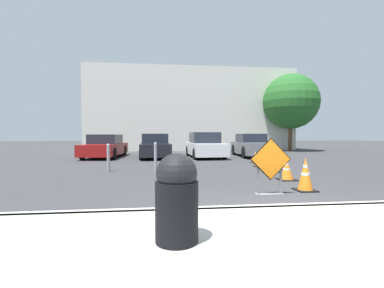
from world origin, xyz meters
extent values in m
plane|color=#333335|center=(0.00, 10.00, 0.00)|extent=(96.00, 96.00, 0.00)
cube|color=#ADAAA3|center=(0.00, -1.53, 0.07)|extent=(30.60, 3.07, 0.14)
cube|color=#ADAAA3|center=(0.00, 0.00, 0.07)|extent=(30.60, 0.20, 0.14)
cube|color=black|center=(0.56, 1.33, 0.81)|extent=(0.95, 0.02, 0.95)
cube|color=orange|center=(0.56, 1.31, 0.81)|extent=(0.90, 0.02, 0.90)
cube|color=slate|center=(0.56, 1.37, 0.01)|extent=(0.66, 0.20, 0.02)
cube|color=slate|center=(0.29, 1.37, 0.41)|extent=(0.04, 0.04, 0.81)
cube|color=slate|center=(0.83, 1.37, 0.41)|extent=(0.04, 0.04, 0.81)
cube|color=black|center=(1.60, 1.66, 0.01)|extent=(0.47, 0.47, 0.03)
cone|color=orange|center=(1.60, 1.66, 0.42)|extent=(0.35, 0.35, 0.78)
cylinder|color=white|center=(1.60, 1.66, 0.59)|extent=(0.11, 0.11, 0.07)
cylinder|color=white|center=(1.60, 1.66, 0.41)|extent=(0.19, 0.19, 0.07)
cube|color=black|center=(1.86, 3.15, 0.01)|extent=(0.52, 0.52, 0.03)
cone|color=orange|center=(1.86, 3.15, 0.34)|extent=(0.39, 0.39, 0.62)
cylinder|color=white|center=(1.86, 3.15, 0.48)|extent=(0.12, 0.12, 0.06)
cylinder|color=white|center=(1.86, 3.15, 0.33)|extent=(0.21, 0.21, 0.06)
cube|color=black|center=(2.09, 4.76, 0.01)|extent=(0.42, 0.42, 0.03)
cone|color=orange|center=(2.09, 4.76, 0.32)|extent=(0.31, 0.31, 0.58)
cylinder|color=white|center=(2.09, 4.76, 0.45)|extent=(0.10, 0.10, 0.05)
cylinder|color=white|center=(2.09, 4.76, 0.31)|extent=(0.18, 0.18, 0.05)
cube|color=black|center=(2.25, 6.38, 0.01)|extent=(0.45, 0.45, 0.03)
cone|color=orange|center=(2.25, 6.38, 0.41)|extent=(0.33, 0.33, 0.76)
cylinder|color=white|center=(2.25, 6.38, 0.57)|extent=(0.11, 0.11, 0.07)
cylinder|color=white|center=(2.25, 6.38, 0.39)|extent=(0.19, 0.19, 0.07)
cube|color=black|center=(2.61, 7.88, 0.01)|extent=(0.44, 0.44, 0.03)
cone|color=orange|center=(2.61, 7.88, 0.31)|extent=(0.32, 0.32, 0.57)
cylinder|color=white|center=(2.61, 7.88, 0.44)|extent=(0.10, 0.10, 0.05)
cylinder|color=white|center=(2.61, 7.88, 0.30)|extent=(0.18, 0.18, 0.05)
cube|color=maroon|center=(-5.41, 11.95, 0.51)|extent=(2.10, 4.78, 0.65)
cube|color=#1E232D|center=(-5.41, 12.06, 1.12)|extent=(1.74, 2.24, 0.56)
cylinder|color=black|center=(-4.64, 10.45, 0.33)|extent=(0.23, 0.67, 0.66)
cylinder|color=black|center=(-6.34, 10.54, 0.33)|extent=(0.23, 0.67, 0.66)
cylinder|color=black|center=(-4.49, 13.36, 0.33)|extent=(0.23, 0.67, 0.66)
cylinder|color=black|center=(-6.19, 13.44, 0.33)|extent=(0.23, 0.67, 0.66)
cube|color=black|center=(-2.38, 11.44, 0.53)|extent=(1.94, 4.51, 0.69)
cube|color=#1E232D|center=(-2.39, 11.55, 1.16)|extent=(1.61, 2.11, 0.57)
cylinder|color=black|center=(-1.52, 10.11, 0.33)|extent=(0.24, 0.66, 0.65)
cylinder|color=black|center=(-3.09, 10.03, 0.33)|extent=(0.24, 0.66, 0.65)
cylinder|color=black|center=(-1.67, 12.85, 0.33)|extent=(0.24, 0.66, 0.65)
cylinder|color=black|center=(-3.24, 12.76, 0.33)|extent=(0.24, 0.66, 0.65)
cube|color=silver|center=(0.65, 11.30, 0.53)|extent=(2.05, 4.47, 0.70)
cube|color=#1E232D|center=(0.64, 11.41, 1.20)|extent=(1.71, 2.10, 0.65)
cylinder|color=black|center=(1.56, 9.99, 0.32)|extent=(0.23, 0.65, 0.64)
cylinder|color=black|center=(-0.11, 9.90, 0.32)|extent=(0.23, 0.65, 0.64)
cylinder|color=black|center=(1.41, 12.71, 0.32)|extent=(0.23, 0.65, 0.64)
cylinder|color=black|center=(-0.26, 12.62, 0.32)|extent=(0.23, 0.65, 0.64)
cube|color=slate|center=(3.68, 11.58, 0.55)|extent=(1.92, 4.44, 0.71)
cube|color=#1E232D|center=(3.69, 11.69, 1.18)|extent=(1.60, 2.08, 0.53)
cylinder|color=black|center=(4.40, 10.19, 0.36)|extent=(0.23, 0.73, 0.72)
cylinder|color=black|center=(2.83, 10.26, 0.36)|extent=(0.23, 0.73, 0.72)
cylinder|color=black|center=(4.53, 12.89, 0.36)|extent=(0.23, 0.73, 0.72)
cylinder|color=black|center=(2.96, 12.97, 0.36)|extent=(0.23, 0.73, 0.72)
cylinder|color=black|center=(-1.68, -1.32, 0.49)|extent=(0.49, 0.49, 0.69)
sphere|color=black|center=(-1.68, -1.32, 0.92)|extent=(0.47, 0.47, 0.47)
cylinder|color=gray|center=(-2.15, 5.54, 0.52)|extent=(0.11, 0.11, 1.03)
sphere|color=gray|center=(-2.15, 5.54, 1.03)|extent=(0.12, 0.12, 0.12)
cylinder|color=gray|center=(-3.88, 5.54, 0.49)|extent=(0.11, 0.11, 0.98)
sphere|color=gray|center=(-3.88, 5.54, 0.98)|extent=(0.12, 0.12, 0.12)
cube|color=beige|center=(0.70, 20.11, 3.65)|extent=(18.43, 5.00, 7.30)
cylinder|color=#513823|center=(8.97, 16.79, 1.24)|extent=(0.32, 0.32, 2.48)
sphere|color=#235B23|center=(8.97, 16.79, 4.23)|extent=(4.68, 4.68, 4.68)
camera|label=1|loc=(-1.82, -4.22, 1.36)|focal=24.00mm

